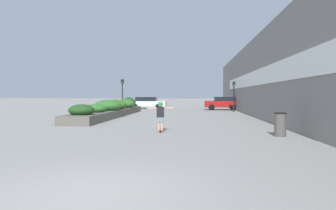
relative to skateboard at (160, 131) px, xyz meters
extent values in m
plane|color=gray|center=(-0.20, -8.79, -0.07)|extent=(300.00, 300.00, 0.00)
cube|color=gray|center=(6.56, 12.03, 3.07)|extent=(0.60, 47.52, 6.27)
cube|color=white|center=(6.22, 10.35, 2.98)|extent=(0.06, 30.89, 1.13)
cube|color=#605B54|center=(-5.21, 10.11, 0.21)|extent=(2.00, 15.89, 0.55)
ellipsoid|color=#234C1E|center=(-5.27, 3.77, 0.76)|extent=(1.58, 1.55, 0.72)
ellipsoid|color=#33702D|center=(-5.25, 6.38, 0.74)|extent=(1.47, 1.41, 0.67)
ellipsoid|color=#33702D|center=(-5.16, 8.95, 0.84)|extent=(2.11, 2.28, 0.94)
ellipsoid|color=#3D6623|center=(-5.23, 11.22, 0.84)|extent=(1.98, 1.89, 0.93)
ellipsoid|color=#33702D|center=(-5.13, 14.24, 0.82)|extent=(2.05, 2.11, 0.89)
ellipsoid|color=#234C1E|center=(-5.20, 16.61, 0.90)|extent=(1.42, 1.60, 1.10)
cube|color=maroon|center=(0.00, 0.00, 0.02)|extent=(0.30, 0.61, 0.01)
cylinder|color=beige|center=(-0.12, 0.19, -0.04)|extent=(0.07, 0.06, 0.05)
cylinder|color=beige|center=(0.05, 0.22, -0.04)|extent=(0.07, 0.06, 0.05)
cylinder|color=beige|center=(-0.05, -0.22, -0.04)|extent=(0.07, 0.06, 0.05)
cylinder|color=beige|center=(0.12, -0.19, -0.04)|extent=(0.07, 0.06, 0.05)
cylinder|color=tan|center=(-0.07, -0.01, 0.33)|extent=(0.13, 0.13, 0.61)
cylinder|color=tan|center=(0.07, 0.01, 0.33)|extent=(0.13, 0.13, 0.61)
cube|color=slate|center=(0.00, 0.00, 0.53)|extent=(0.25, 0.22, 0.22)
cube|color=black|center=(0.00, 0.00, 0.88)|extent=(0.37, 0.23, 0.48)
cylinder|color=tan|center=(-0.39, -0.07, 1.06)|extent=(0.46, 0.16, 0.08)
cylinder|color=tan|center=(0.39, 0.07, 1.06)|extent=(0.46, 0.16, 0.08)
sphere|color=tan|center=(0.00, 0.00, 1.22)|extent=(0.20, 0.20, 0.20)
sphere|color=green|center=(0.00, 0.00, 1.25)|extent=(0.23, 0.23, 0.23)
cylinder|color=#514C47|center=(5.20, -0.96, 0.41)|extent=(0.48, 0.48, 0.96)
cylinder|color=black|center=(5.20, -0.96, 0.92)|extent=(0.51, 0.51, 0.05)
cube|color=#BCBCC1|center=(15.78, 22.77, 0.63)|extent=(4.05, 1.95, 0.73)
cube|color=black|center=(15.62, 22.77, 1.22)|extent=(2.23, 1.72, 0.46)
cylinder|color=black|center=(17.04, 23.70, 0.26)|extent=(0.66, 0.22, 0.66)
cylinder|color=black|center=(17.04, 21.84, 0.26)|extent=(0.66, 0.22, 0.66)
cylinder|color=black|center=(14.53, 23.70, 0.26)|extent=(0.66, 0.22, 0.66)
cylinder|color=black|center=(14.53, 21.84, 0.26)|extent=(0.66, 0.22, 0.66)
cube|color=maroon|center=(4.85, 21.47, 0.63)|extent=(4.12, 1.71, 0.72)
cube|color=black|center=(5.02, 21.47, 1.23)|extent=(2.27, 1.51, 0.48)
cylinder|color=black|center=(3.57, 20.66, 0.27)|extent=(0.67, 0.22, 0.67)
cylinder|color=black|center=(3.57, 22.29, 0.27)|extent=(0.67, 0.22, 0.67)
cylinder|color=black|center=(6.13, 20.66, 0.27)|extent=(0.67, 0.22, 0.67)
cylinder|color=black|center=(6.13, 22.29, 0.27)|extent=(0.67, 0.22, 0.67)
cube|color=silver|center=(-4.31, 23.66, 0.59)|extent=(4.65, 1.93, 0.66)
cube|color=black|center=(-4.50, 23.66, 1.17)|extent=(2.56, 1.69, 0.50)
cylinder|color=black|center=(-2.87, 24.58, 0.26)|extent=(0.66, 0.22, 0.66)
cylinder|color=black|center=(-2.87, 22.75, 0.26)|extent=(0.66, 0.22, 0.66)
cylinder|color=black|center=(-5.76, 24.58, 0.26)|extent=(0.66, 0.22, 0.66)
cylinder|color=black|center=(-5.76, 22.75, 0.26)|extent=(0.66, 0.22, 0.66)
cylinder|color=black|center=(-5.88, 16.64, 1.40)|extent=(0.11, 0.11, 2.93)
cube|color=black|center=(-5.88, 16.64, 3.09)|extent=(0.28, 0.20, 0.45)
sphere|color=#2D2823|center=(-5.88, 16.52, 3.24)|extent=(0.15, 0.15, 0.15)
sphere|color=#2D2823|center=(-5.88, 16.52, 3.09)|extent=(0.15, 0.15, 0.15)
sphere|color=green|center=(-5.88, 16.52, 2.94)|extent=(0.15, 0.15, 0.15)
cylinder|color=black|center=(5.66, 17.52, 1.28)|extent=(0.11, 0.11, 2.69)
cube|color=black|center=(5.66, 17.52, 2.84)|extent=(0.28, 0.20, 0.45)
sphere|color=#2D2823|center=(5.66, 17.40, 2.99)|extent=(0.15, 0.15, 0.15)
sphere|color=#2D2823|center=(5.66, 17.40, 2.84)|extent=(0.15, 0.15, 0.15)
sphere|color=green|center=(5.66, 17.40, 2.69)|extent=(0.15, 0.15, 0.15)
camera|label=1|loc=(1.59, -13.90, 1.68)|focal=32.00mm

